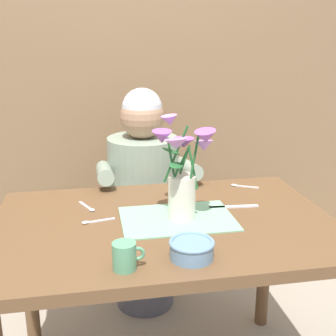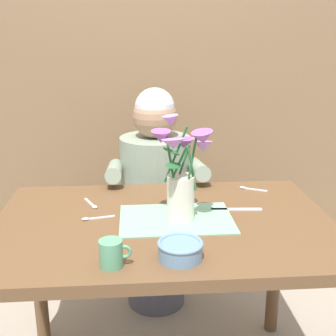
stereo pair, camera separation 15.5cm
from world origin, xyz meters
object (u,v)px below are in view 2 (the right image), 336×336
object	(u,v)px
ceramic_bowl	(180,250)
ceramic_mug	(112,253)
flower_vase	(181,173)
seated_person	(155,203)
dinner_knife	(236,209)

from	to	relation	value
ceramic_bowl	ceramic_mug	xyz separation A→B (m)	(-0.20, -0.03, 0.01)
flower_vase	ceramic_bowl	bearing A→B (deg)	-96.33
ceramic_bowl	seated_person	bearing A→B (deg)	91.89
flower_vase	dinner_knife	xyz separation A→B (m)	(0.22, 0.07, -0.17)
flower_vase	ceramic_mug	world-z (taller)	flower_vase
dinner_knife	flower_vase	bearing A→B (deg)	-157.56
seated_person	dinner_knife	world-z (taller)	seated_person
ceramic_bowl	flower_vase	bearing A→B (deg)	83.67
ceramic_bowl	ceramic_mug	bearing A→B (deg)	-172.22
seated_person	flower_vase	bearing A→B (deg)	-86.00
seated_person	ceramic_bowl	distance (m)	0.92
flower_vase	dinner_knife	bearing A→B (deg)	18.42
ceramic_bowl	ceramic_mug	world-z (taller)	ceramic_mug
ceramic_bowl	ceramic_mug	distance (m)	0.20
flower_vase	ceramic_mug	bearing A→B (deg)	-126.69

